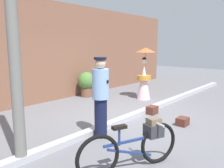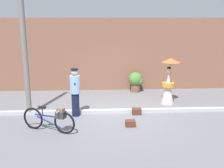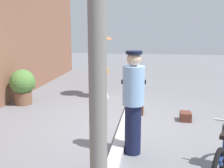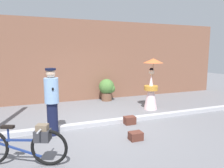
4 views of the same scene
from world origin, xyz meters
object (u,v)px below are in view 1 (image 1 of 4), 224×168
(person_with_parasol, at_px, (144,75))
(potted_plant_by_door, at_px, (87,83))
(bicycle_near_officer, at_px, (136,144))
(backpack_on_pavement, at_px, (183,121))
(utility_pole, at_px, (11,9))
(backpack_spare, at_px, (152,110))
(person_officer, at_px, (101,95))

(person_with_parasol, bearing_deg, potted_plant_by_door, 118.87)
(bicycle_near_officer, height_order, backpack_on_pavement, bicycle_near_officer)
(utility_pole, bearing_deg, backpack_spare, -3.28)
(bicycle_near_officer, bearing_deg, potted_plant_by_door, 54.17)
(person_officer, distance_m, person_with_parasol, 3.73)
(bicycle_near_officer, distance_m, person_officer, 1.50)
(backpack_on_pavement, xyz_separation_m, backpack_spare, (0.35, 1.04, 0.02))
(bicycle_near_officer, bearing_deg, backpack_spare, 25.63)
(person_with_parasol, height_order, backpack_spare, person_with_parasol)
(person_with_parasol, distance_m, backpack_spare, 1.99)
(potted_plant_by_door, bearing_deg, bicycle_near_officer, -125.83)
(person_with_parasol, bearing_deg, person_officer, -161.21)
(backpack_on_pavement, bearing_deg, backpack_spare, 71.41)
(backpack_on_pavement, bearing_deg, person_officer, 149.94)
(backpack_spare, xyz_separation_m, utility_pole, (-3.76, 0.22, 2.29))
(backpack_on_pavement, distance_m, backpack_spare, 1.10)
(person_officer, distance_m, backpack_spare, 2.25)
(person_with_parasol, relative_size, backpack_on_pavement, 5.93)
(potted_plant_by_door, bearing_deg, utility_pole, -145.98)
(bicycle_near_officer, distance_m, utility_pole, 2.71)
(person_officer, bearing_deg, backpack_spare, 0.46)
(person_with_parasol, xyz_separation_m, utility_pole, (-5.17, -0.97, 1.53))
(person_officer, height_order, potted_plant_by_door, person_officer)
(utility_pole, bearing_deg, backpack_on_pavement, -20.22)
(bicycle_near_officer, relative_size, person_officer, 0.98)
(bicycle_near_officer, xyz_separation_m, potted_plant_by_door, (3.13, 4.33, 0.11))
(bicycle_near_officer, bearing_deg, person_with_parasol, 31.04)
(person_with_parasol, bearing_deg, utility_pole, -169.38)
(person_with_parasol, relative_size, potted_plant_by_door, 1.97)
(potted_plant_by_door, distance_m, backpack_spare, 3.08)
(backpack_on_pavement, height_order, utility_pole, utility_pole)
(bicycle_near_officer, height_order, backpack_spare, bicycle_near_officer)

